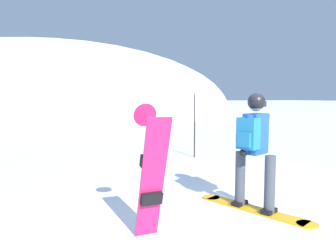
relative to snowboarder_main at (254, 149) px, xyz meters
name	(u,v)px	position (x,y,z in m)	size (l,w,h in m)	color
ground_plane	(268,221)	(-0.05, -0.38, -0.92)	(300.00, 300.00, 0.00)	white
ridge_peak_main	(57,112)	(0.10, 34.70, -0.92)	(40.21, 36.19, 15.42)	white
snowboarder_main	(254,149)	(0.00, 0.00, 0.00)	(0.83, 1.74, 1.71)	orange
spare_snowboard	(151,173)	(-1.70, -0.31, -0.11)	(0.28, 0.53, 1.59)	#D11E5B
piste_marker_near	(195,120)	(1.24, 4.04, 0.12)	(0.20, 0.20, 1.81)	black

